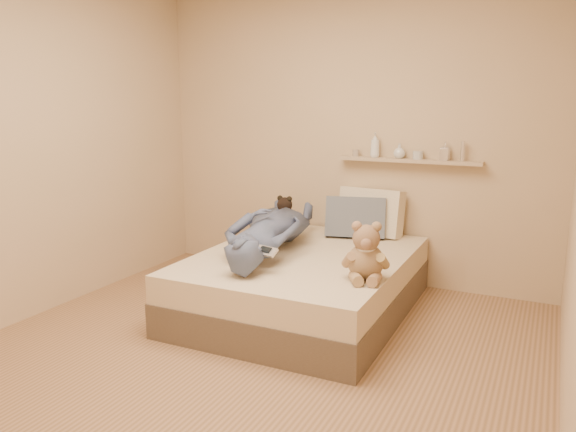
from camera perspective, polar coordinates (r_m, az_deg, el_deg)
The scene contains 10 objects.
room at distance 3.30m, azimuth -4.92°, elevation 6.43°, with size 3.80×3.80×3.80m.
bed at distance 4.34m, azimuth 1.61°, elevation -6.78°, with size 1.50×1.90×0.45m.
game_console at distance 3.79m, azimuth -2.26°, elevation -3.58°, with size 0.18×0.11×0.06m.
teddy_bear at distance 3.67m, azimuth 7.91°, elevation -4.03°, with size 0.31×0.32×0.39m.
dark_plush at distance 5.00m, azimuth -0.30°, elevation 0.05°, with size 0.21×0.21×0.32m.
pillow_cream at distance 4.89m, azimuth 8.42°, elevation 0.41°, with size 0.55×0.16×0.40m, color beige.
pillow_grey at distance 4.79m, azimuth 6.90°, elevation -0.14°, with size 0.50×0.14×0.34m, color slate.
person at distance 4.30m, azimuth -1.98°, elevation -1.35°, with size 0.54×1.48×0.35m, color #4B5277.
wall_shelf at distance 4.82m, azimuth 12.14°, elevation 5.53°, with size 1.20×0.12×0.03m, color tan.
shelf_bottles at distance 4.83m, azimuth 11.49°, elevation 6.63°, with size 0.94×0.12×0.21m.
Camera 1 is at (1.67, -2.83, 1.61)m, focal length 35.00 mm.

